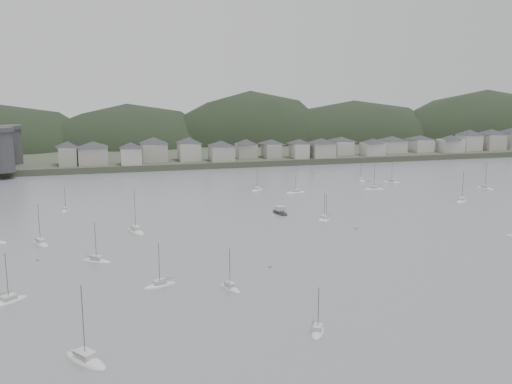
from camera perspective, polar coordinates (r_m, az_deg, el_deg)
name	(u,v)px	position (r m, az deg, el deg)	size (l,w,h in m)	color
ground	(351,284)	(120.98, 9.62, -9.25)	(900.00, 900.00, 0.00)	slate
far_shore_land	(174,142)	(402.62, -8.39, 5.04)	(900.00, 250.00, 3.00)	#383D2D
forested_ridge	(186,165)	(379.57, -7.13, 2.78)	(851.55, 103.94, 102.57)	black
waterfront_town	(293,146)	(304.59, 3.77, 4.66)	(451.48, 28.46, 12.92)	gray
sailboat_lead	(257,190)	(222.73, 0.13, 0.20)	(7.04, 6.72, 10.11)	silver
moored_fleet	(243,224)	(168.32, -1.34, -3.30)	(222.78, 168.99, 13.37)	silver
motor_launch_far	(280,212)	(183.31, 2.45, -2.09)	(4.45, 9.28, 4.11)	black
mooring_buoys	(293,222)	(171.89, 3.76, -3.03)	(156.13, 118.66, 0.70)	#C88742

